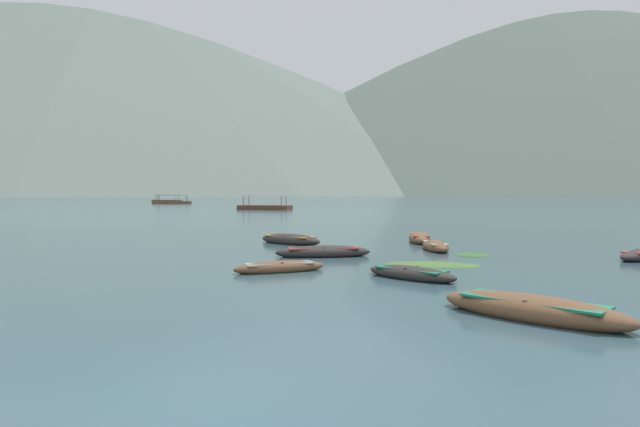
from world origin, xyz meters
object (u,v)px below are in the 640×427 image
object	(u,v)px
rowboat_5	(435,246)
ferry_0	(265,207)
rowboat_6	(533,309)
ferry_2	(167,201)
rowboat_2	(411,274)
ferry_1	(172,202)
rowboat_1	(290,240)
rowboat_8	(323,252)
rowboat_4	(280,267)
rowboat_3	(420,238)

from	to	relation	value
rowboat_5	ferry_0	size ratio (longest dim) A/B	0.35
rowboat_6	ferry_2	world-z (taller)	ferry_2
rowboat_2	ferry_1	size ratio (longest dim) A/B	0.29
rowboat_1	ferry_0	distance (m)	61.26
rowboat_5	rowboat_8	world-z (taller)	rowboat_8
rowboat_1	ferry_0	xyz separation A→B (m)	(-11.97, 60.08, 0.24)
rowboat_6	rowboat_8	distance (m)	11.87
rowboat_2	ferry_2	distance (m)	163.87
rowboat_2	rowboat_4	size ratio (longest dim) A/B	0.94
ferry_0	ferry_1	world-z (taller)	same
ferry_1	rowboat_2	bearing A→B (deg)	-67.28
ferry_0	ferry_2	xyz separation A→B (m)	(-46.17, 79.94, -0.00)
rowboat_4	rowboat_3	bearing A→B (deg)	62.45
rowboat_5	rowboat_8	size ratio (longest dim) A/B	0.76
rowboat_1	rowboat_5	size ratio (longest dim) A/B	1.25
rowboat_4	ferry_0	distance (m)	71.25
rowboat_4	ferry_1	xyz separation A→B (m)	(-46.90, 121.04, 0.30)
rowboat_6	rowboat_4	bearing A→B (deg)	134.99
rowboat_2	ferry_0	bearing A→B (deg)	103.54
rowboat_2	rowboat_6	size ratio (longest dim) A/B	0.79
rowboat_3	ferry_2	size ratio (longest dim) A/B	0.40
rowboat_8	ferry_1	xyz separation A→B (m)	(-48.08, 116.58, 0.27)
rowboat_1	ferry_1	distance (m)	120.19
ferry_1	rowboat_4	bearing A→B (deg)	-68.82
rowboat_2	ferry_1	bearing A→B (deg)	112.72
rowboat_2	ferry_0	xyz separation A→B (m)	(-17.15, 71.21, 0.30)
rowboat_5	rowboat_1	bearing A→B (deg)	158.98
rowboat_2	rowboat_8	size ratio (longest dim) A/B	0.73
ferry_1	ferry_2	world-z (taller)	same
rowboat_8	ferry_2	size ratio (longest dim) A/B	0.45
rowboat_8	ferry_1	distance (m)	126.10
rowboat_6	ferry_2	bearing A→B (deg)	112.69
rowboat_1	rowboat_6	distance (m)	17.78
rowboat_6	ferry_1	xyz separation A→B (m)	(-53.17, 127.30, 0.25)
rowboat_2	rowboat_6	bearing A→B (deg)	-68.69
rowboat_3	rowboat_4	size ratio (longest dim) A/B	1.15
rowboat_2	rowboat_8	xyz separation A→B (m)	(-3.09, 5.59, 0.03)
ferry_0	rowboat_8	bearing A→B (deg)	-77.90
rowboat_1	rowboat_2	distance (m)	12.28
rowboat_6	ferry_2	distance (m)	169.39
rowboat_3	rowboat_5	size ratio (longest dim) A/B	1.16
rowboat_3	ferry_0	world-z (taller)	ferry_0
rowboat_2	rowboat_3	distance (m)	12.68
rowboat_3	ferry_2	xyz separation A→B (m)	(-65.03, 138.58, 0.24)
rowboat_5	ferry_2	distance (m)	156.97
rowboat_2	rowboat_8	world-z (taller)	rowboat_8
rowboat_1	rowboat_8	size ratio (longest dim) A/B	0.96
rowboat_5	ferry_0	bearing A→B (deg)	106.91
ferry_2	rowboat_4	bearing A→B (deg)	-68.51
rowboat_6	rowboat_8	xyz separation A→B (m)	(-5.09, 10.73, -0.01)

